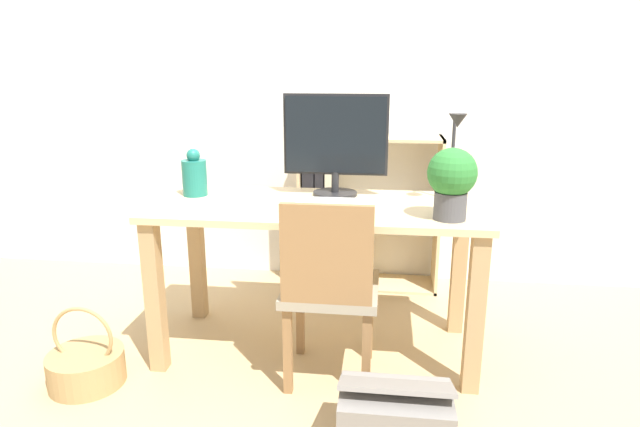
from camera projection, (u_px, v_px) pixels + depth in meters
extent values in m
plane|color=tan|center=(317.00, 347.00, 2.61)|extent=(10.00, 10.00, 0.00)
cube|color=silver|center=(339.00, 71.00, 3.22)|extent=(8.00, 0.05, 2.60)
cube|color=#D8BC8C|center=(317.00, 207.00, 2.42)|extent=(1.48, 0.65, 0.03)
cube|color=tan|center=(155.00, 297.00, 2.34)|extent=(0.07, 0.07, 0.70)
cube|color=tan|center=(475.00, 315.00, 2.18)|extent=(0.07, 0.07, 0.70)
cube|color=tan|center=(197.00, 256.00, 2.86)|extent=(0.07, 0.07, 0.70)
cube|color=tan|center=(459.00, 267.00, 2.69)|extent=(0.07, 0.07, 0.70)
cylinder|color=#232326|center=(335.00, 194.00, 2.58)|extent=(0.21, 0.21, 0.02)
cylinder|color=#232326|center=(335.00, 182.00, 2.56)|extent=(0.04, 0.04, 0.10)
cube|color=#232326|center=(336.00, 135.00, 2.51)|extent=(0.49, 0.02, 0.38)
cube|color=black|center=(336.00, 135.00, 2.50)|extent=(0.47, 0.03, 0.35)
cube|color=silver|center=(333.00, 202.00, 2.42)|extent=(0.33, 0.12, 0.02)
cylinder|color=#1E7266|center=(195.00, 178.00, 2.56)|extent=(0.12, 0.12, 0.17)
sphere|color=#1E7266|center=(193.00, 155.00, 2.53)|extent=(0.06, 0.06, 0.06)
cylinder|color=#2D2D33|center=(450.00, 198.00, 2.49)|extent=(0.10, 0.10, 0.02)
cylinder|color=#2D2D33|center=(453.00, 156.00, 2.44)|extent=(0.02, 0.02, 0.38)
cylinder|color=#2D2D33|center=(457.00, 115.00, 2.34)|extent=(0.01, 0.10, 0.01)
cone|color=#2D2D33|center=(458.00, 121.00, 2.30)|extent=(0.08, 0.08, 0.06)
cylinder|color=#4C4C51|center=(450.00, 206.00, 2.16)|extent=(0.13, 0.13, 0.11)
sphere|color=#2D7A33|center=(452.00, 173.00, 2.12)|extent=(0.20, 0.20, 0.20)
cube|color=#9E937F|center=(331.00, 289.00, 2.28)|extent=(0.40, 0.40, 0.04)
cube|color=olive|center=(326.00, 255.00, 2.05)|extent=(0.36, 0.03, 0.40)
cube|color=olive|center=(288.00, 350.00, 2.20)|extent=(0.04, 0.04, 0.39)
cube|color=olive|center=(366.00, 355.00, 2.17)|extent=(0.04, 0.04, 0.39)
cube|color=olive|center=(300.00, 315.00, 2.51)|extent=(0.04, 0.04, 0.39)
cube|color=olive|center=(369.00, 319.00, 2.48)|extent=(0.04, 0.04, 0.39)
cube|color=#D8BC8C|center=(302.00, 211.00, 3.30)|extent=(0.02, 0.28, 0.93)
cube|color=#D8BC8C|center=(438.00, 215.00, 3.20)|extent=(0.02, 0.28, 0.93)
cube|color=#D8BC8C|center=(367.00, 282.00, 3.37)|extent=(0.84, 0.28, 0.02)
cube|color=#D8BC8C|center=(371.00, 138.00, 3.13)|extent=(0.84, 0.28, 0.02)
cube|color=#D8BC8C|center=(369.00, 213.00, 3.25)|extent=(0.81, 0.28, 0.02)
cube|color=black|center=(310.00, 258.00, 3.38)|extent=(0.06, 0.24, 0.27)
cube|color=#2D7F38|center=(319.00, 258.00, 3.37)|extent=(0.04, 0.24, 0.28)
cube|color=red|center=(328.00, 260.00, 3.36)|extent=(0.04, 0.24, 0.26)
cube|color=orange|center=(337.00, 256.00, 3.35)|extent=(0.05, 0.24, 0.31)
cube|color=orange|center=(348.00, 256.00, 3.34)|extent=(0.07, 0.24, 0.32)
cube|color=black|center=(310.00, 177.00, 3.24)|extent=(0.07, 0.24, 0.41)
cube|color=black|center=(321.00, 179.00, 3.23)|extent=(0.05, 0.24, 0.39)
cube|color=beige|center=(330.00, 184.00, 3.23)|extent=(0.04, 0.24, 0.33)
cylinder|color=tan|center=(87.00, 368.00, 2.30)|extent=(0.32, 0.32, 0.14)
torus|color=tan|center=(82.00, 336.00, 2.26)|extent=(0.27, 0.02, 0.27)
cube|color=gray|center=(395.00, 425.00, 1.86)|extent=(0.39, 0.24, 0.24)
cube|color=gray|center=(396.00, 384.00, 1.87)|extent=(0.40, 0.24, 0.10)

